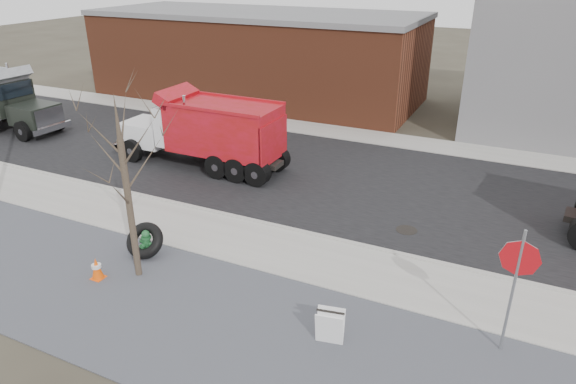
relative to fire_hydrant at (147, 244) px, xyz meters
The scene contains 14 objects.
ground 4.03m from the fire_hydrant, 24.36° to the left, with size 120.00×120.00×0.00m, color #383328.
gravel_verge 4.11m from the fire_hydrant, 26.76° to the right, with size 60.00×5.00×0.03m, color slate.
sidewalk 4.14m from the fire_hydrant, 27.52° to the left, with size 60.00×2.50×0.06m, color #9E9B93.
curb 4.87m from the fire_hydrant, 41.24° to the left, with size 60.00×0.15×0.11m, color #9E9B93.
road 8.76m from the fire_hydrant, 65.31° to the left, with size 60.00×9.40×0.02m, color black.
far_sidewalk 14.14m from the fire_hydrant, 75.01° to the left, with size 60.00×2.00×0.06m, color #9E9B93.
building_brick 19.83m from the fire_hydrant, 108.78° to the left, with size 20.20×8.20×5.30m.
bare_tree 3.09m from the fire_hydrant, 64.16° to the right, with size 3.20×3.20×5.20m.
fire_hydrant is the anchor object (origin of this frame).
truck_tire 0.12m from the fire_hydrant, 169.28° to the right, with size 1.32×1.22×1.04m.
stop_sign 10.07m from the fire_hydrant, ahead, with size 0.84×0.07×3.09m.
sandwich_board 6.46m from the fire_hydrant, 11.54° to the right, with size 0.70×0.51×0.89m.
traffic_cone_near 1.64m from the fire_hydrant, 105.37° to the right, with size 0.35×0.35×0.67m.
dump_truck_red_b 7.41m from the fire_hydrant, 109.32° to the left, with size 7.61×2.25×3.22m.
Camera 1 is at (5.82, -11.81, 8.11)m, focal length 32.00 mm.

